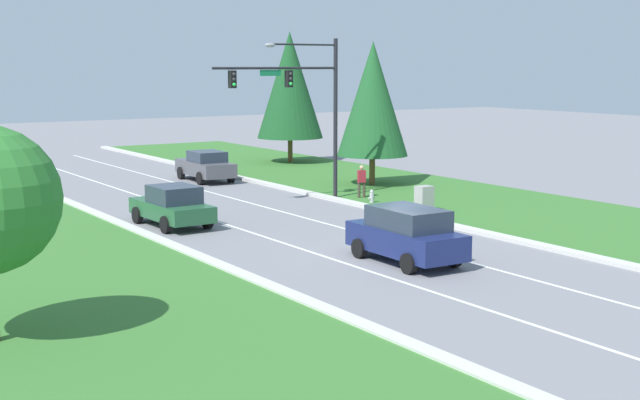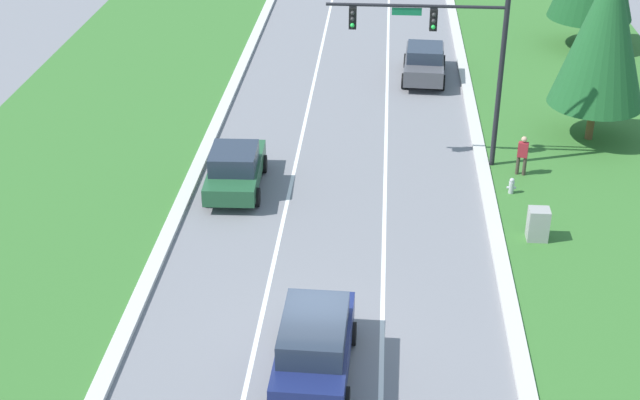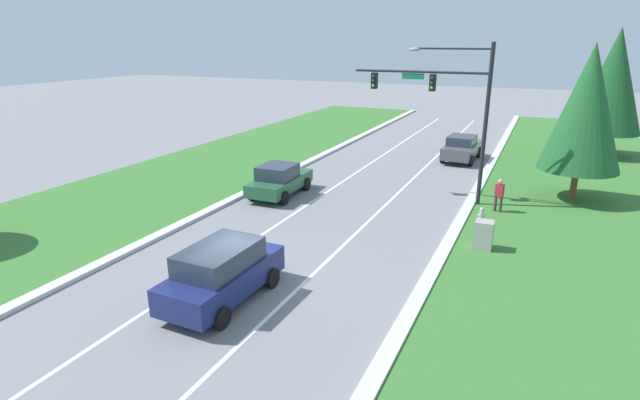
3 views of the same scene
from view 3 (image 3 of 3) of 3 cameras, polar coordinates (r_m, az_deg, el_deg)
ground_plane at (r=17.32m, az=-8.91°, el=-9.72°), size 160.00×160.00×0.00m
curb_strip_right at (r=15.24m, az=9.70°, el=-13.56°), size 0.50×90.00×0.15m
curb_strip_left at (r=20.71m, az=-22.20°, el=-5.91°), size 0.50×90.00×0.15m
grass_verge_right at (r=15.11m, az=30.11°, el=-16.44°), size 10.00×90.00×0.08m
grass_verge_left at (r=24.65m, az=-30.69°, el=-3.48°), size 10.00×90.00×0.08m
lane_stripe_inner_left at (r=18.29m, az=-13.69°, el=-8.47°), size 0.14×81.00×0.01m
lane_stripe_inner_right at (r=16.48m, az=-3.56°, el=-11.02°), size 0.14×81.00×0.01m
traffic_signal_mast at (r=25.49m, az=14.36°, el=11.12°), size 6.74×0.41×7.86m
graphite_sedan at (r=35.70m, az=15.91°, el=5.77°), size 2.26×4.78×1.74m
forest_sedan at (r=26.54m, az=-4.67°, el=2.29°), size 2.20×4.52×1.71m
navy_suv at (r=16.15m, az=-11.13°, el=-8.12°), size 2.17×4.56×1.89m
utility_cabinet at (r=20.65m, az=18.19°, el=-3.91°), size 0.70×0.60×1.22m
pedestrian at (r=25.19m, az=19.78°, el=0.61°), size 0.42×0.31×1.69m
fire_hydrant at (r=23.89m, az=17.97°, el=-1.62°), size 0.34×0.20×0.70m
conifer_near_right_tree at (r=27.99m, az=28.16°, el=9.27°), size 3.87×3.87×7.87m
conifer_far_right_tree at (r=40.19m, az=30.49°, el=11.64°), size 4.41×4.41×8.79m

